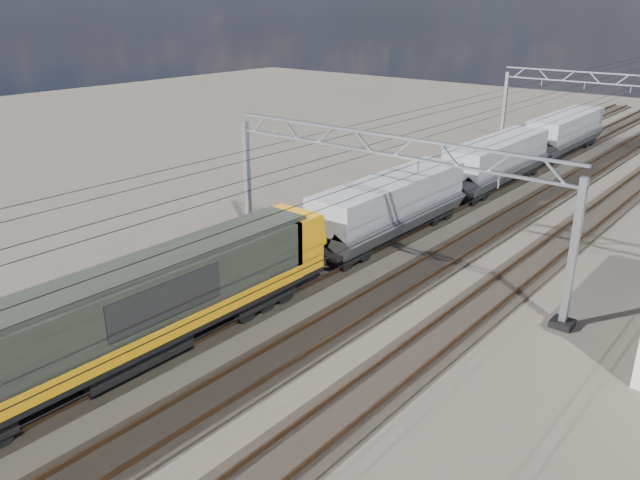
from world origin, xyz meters
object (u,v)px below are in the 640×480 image
Objects in this scene: catenary_gantry_mid at (381,198)px; hopper_wagon_third at (565,130)px; locomotive at (123,313)px; hopper_wagon_mid at (497,159)px; catenary_gantry_far at (604,109)px; hopper_wagon_lead at (391,204)px.

catenary_gantry_mid is 32.53m from hopper_wagon_third.
locomotive is 1.62× the size of hopper_wagon_mid.
catenary_gantry_far reaches higher than locomotive.
locomotive is (-2.00, -49.67, -1.58)m from catenary_gantry_far.
hopper_wagon_mid is (-2.00, -17.78, -1.67)m from catenary_gantry_far.
catenary_gantry_far reaches higher than hopper_wagon_lead.
hopper_wagon_third is at bearing 90.00° from locomotive.
hopper_wagon_mid is (0.00, 14.20, 0.00)m from hopper_wagon_lead.
catenary_gantry_mid is at bearing -90.00° from catenary_gantry_far.
locomotive is at bearing -92.31° from catenary_gantry_far.
catenary_gantry_mid reaches higher than locomotive.
locomotive is at bearing -90.00° from hopper_wagon_third.
catenary_gantry_far is at bearing 83.58° from hopper_wagon_mid.
catenary_gantry_mid is at bearing 81.68° from locomotive.
catenary_gantry_mid is 13.91m from locomotive.
catenary_gantry_far is at bearing 90.00° from catenary_gantry_mid.
hopper_wagon_third is (-2.00, 32.42, -1.67)m from catenary_gantry_mid.
hopper_wagon_lead is at bearing 116.44° from catenary_gantry_mid.
catenary_gantry_mid is 1.00× the size of catenary_gantry_far.
catenary_gantry_mid is 1.53× the size of hopper_wagon_lead.
hopper_wagon_lead is 14.20m from hopper_wagon_mid.
catenary_gantry_far reaches higher than hopper_wagon_third.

